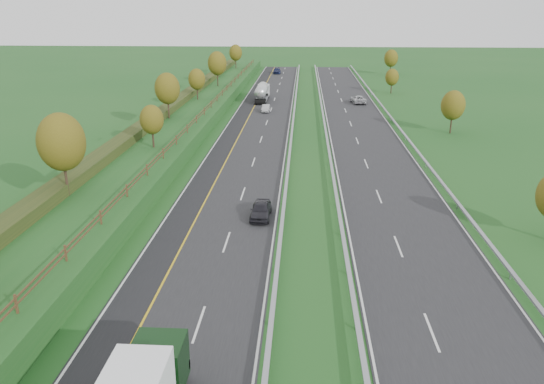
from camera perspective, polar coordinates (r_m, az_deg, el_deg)
The scene contains 18 objects.
ground at distance 73.84m, azimuth 3.82°, elevation 4.84°, with size 400.00×400.00×0.00m, color #1C4E1C.
near_carriageway at distance 79.03m, azimuth -2.03°, elevation 5.84°, with size 10.50×200.00×0.04m, color black.
far_carriageway at distance 79.21m, azimuth 9.99°, elevation 5.59°, with size 10.50×200.00×0.04m, color black.
hard_shoulder at distance 79.46m, azimuth -4.74°, elevation 5.87°, with size 3.00×200.00×0.04m, color black.
lane_markings at distance 78.57m, azimuth 2.64°, elevation 5.78°, with size 26.75×200.00×0.01m.
embankment_left at distance 81.06m, azimuth -11.29°, elevation 6.54°, with size 12.00×200.00×2.00m, color #1C4E1C.
hedge_left at distance 81.27m, azimuth -12.74°, elevation 7.59°, with size 2.20×180.00×1.10m, color #253415.
fence_left at distance 79.30m, azimuth -8.27°, elevation 7.71°, with size 0.12×189.06×1.20m.
median_barrier_near at distance 78.57m, azimuth 2.13°, elevation 6.21°, with size 0.32×200.00×0.71m.
median_barrier_far at distance 78.62m, azimuth 5.87°, elevation 6.13°, with size 0.32×200.00×0.71m.
outer_barrier_far at distance 79.95m, azimuth 14.17°, elevation 5.87°, with size 0.32×200.00×0.71m.
trees_left at distance 76.78m, azimuth -11.91°, elevation 9.88°, with size 6.64×164.30×7.66m.
trees_far at distance 109.01m, azimuth 15.56°, elevation 11.14°, with size 8.45×118.60×7.12m.
road_tanker at distance 111.40m, azimuth -1.08°, elevation 10.74°, with size 2.40×11.22×3.46m.
car_dark_near at distance 48.48m, azimuth -1.20°, elevation -1.93°, with size 1.79×4.44×1.51m, color black.
car_silver_mid at distance 99.26m, azimuth -0.66°, elevation 9.01°, with size 1.37×3.91×1.29m, color #9B9B9F.
car_small_far at distance 159.02m, azimuth 0.54°, elevation 12.90°, with size 2.11×5.20×1.51m, color #141C41.
car_oncoming at distance 109.76m, azimuth 9.25°, elevation 9.82°, with size 2.58×5.60×1.56m, color #B0AFB4.
Camera 1 is at (7.37, -16.53, 18.29)m, focal length 35.00 mm.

